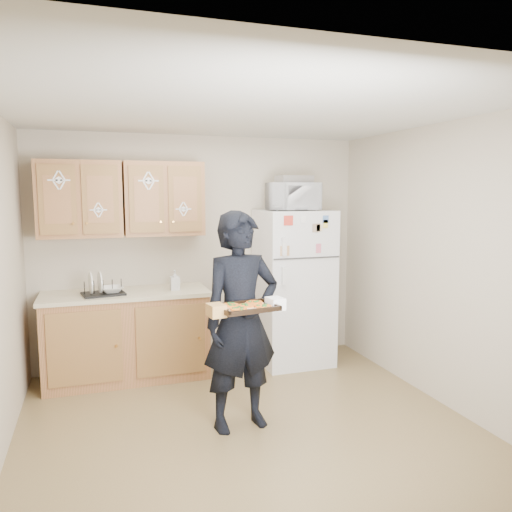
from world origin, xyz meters
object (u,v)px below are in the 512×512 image
(microwave, at_px, (293,197))
(dish_rack, at_px, (103,287))
(person, at_px, (241,321))
(refrigerator, at_px, (293,287))
(baking_tray, at_px, (247,308))

(microwave, bearing_deg, dish_rack, -174.64)
(person, distance_m, dish_rack, 1.65)
(person, height_order, dish_rack, person)
(person, height_order, microwave, microwave)
(person, bearing_deg, refrigerator, 44.34)
(person, bearing_deg, microwave, 44.33)
(person, bearing_deg, dish_rack, 119.45)
(refrigerator, relative_size, dish_rack, 4.37)
(baking_tray, bearing_deg, dish_rack, 112.73)
(person, distance_m, baking_tray, 0.35)
(microwave, distance_m, dish_rack, 2.16)
(microwave, bearing_deg, person, -120.87)
(person, xyz_separation_m, baking_tray, (-0.05, -0.30, 0.18))
(microwave, relative_size, dish_rack, 1.37)
(refrigerator, xyz_separation_m, dish_rack, (-2.01, -0.02, 0.13))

